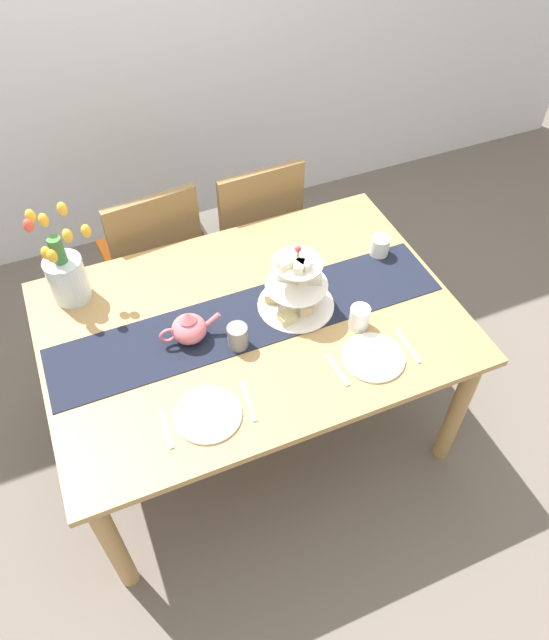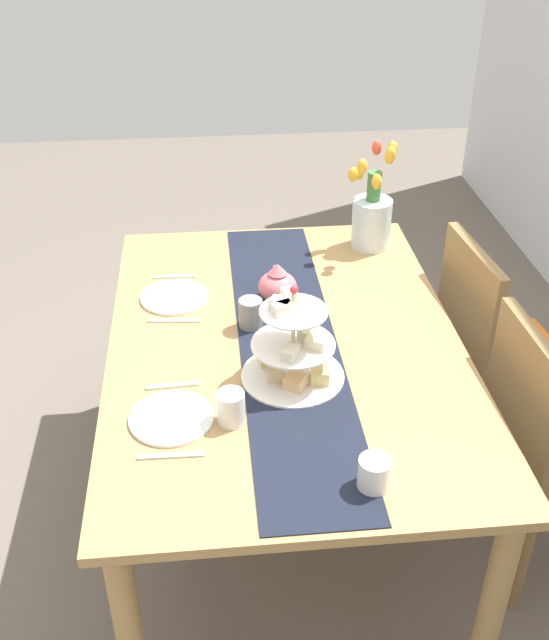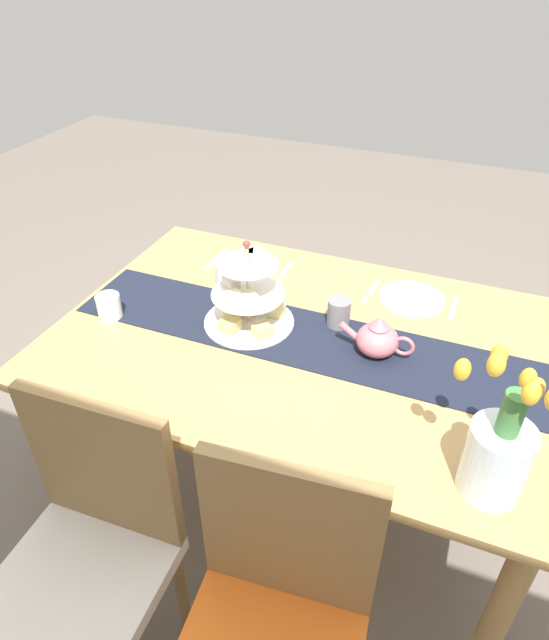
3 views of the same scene
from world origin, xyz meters
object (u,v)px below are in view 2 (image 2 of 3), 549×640
(fork_right, at_px, (172,386))
(mug_white_text, at_px, (231,408))
(dining_table, at_px, (285,365))
(tiered_cake_stand, at_px, (294,351))
(cream_jug, at_px, (374,474))
(teapot, at_px, (277,285))
(dinner_plate_right, at_px, (172,418))
(knife_right, at_px, (171,456))
(mug_grey, at_px, (251,313))
(knife_left, at_px, (174,321))
(fork_left, at_px, (175,277))
(tulip_vase, at_px, (372,214))
(chair_left, at_px, (491,347))
(dinner_plate_left, at_px, (174,297))

(fork_right, height_order, mug_white_text, mug_white_text)
(dining_table, bearing_deg, mug_white_text, -27.08)
(tiered_cake_stand, relative_size, cream_jug, 3.58)
(teapot, height_order, dinner_plate_right, teapot)
(dining_table, bearing_deg, tiered_cake_stand, 0.62)
(cream_jug, height_order, knife_right, cream_jug)
(mug_grey, bearing_deg, knife_left, -102.57)
(dinner_plate_right, xyz_separation_m, knife_right, (0.14, 0.00, -0.00))
(cream_jug, bearing_deg, mug_white_text, -129.72)
(fork_left, bearing_deg, tulip_vase, 102.97)
(chair_left, bearing_deg, teapot, -92.09)
(dining_table, distance_m, teapot, 0.29)
(knife_left, distance_m, mug_grey, 0.26)
(tulip_vase, height_order, dinner_plate_right, tulip_vase)
(teapot, distance_m, dinner_plate_right, 0.68)
(knife_left, bearing_deg, chair_left, 93.59)
(tiered_cake_stand, distance_m, teapot, 0.43)
(tiered_cake_stand, bearing_deg, knife_right, -49.35)
(dinner_plate_right, relative_size, knife_right, 1.35)
(chair_left, relative_size, tiered_cake_stand, 2.99)
(tiered_cake_stand, relative_size, fork_left, 2.03)
(cream_jug, xyz_separation_m, dinner_plate_right, (-0.30, -0.49, -0.04))
(teapot, distance_m, knife_left, 0.36)
(chair_left, distance_m, knife_left, 1.14)
(dinner_plate_left, height_order, dinner_plate_right, same)
(chair_left, distance_m, mug_white_text, 1.15)
(tiered_cake_stand, distance_m, knife_right, 0.47)
(mug_grey, bearing_deg, dinner_plate_left, -129.09)
(dinner_plate_left, relative_size, fork_left, 1.53)
(tiered_cake_stand, height_order, dinner_plate_right, tiered_cake_stand)
(teapot, bearing_deg, fork_right, -38.26)
(dining_table, height_order, fork_left, fork_left)
(tiered_cake_stand, xyz_separation_m, teapot, (-0.43, -0.00, -0.03))
(chair_left, height_order, mug_white_text, chair_left)
(knife_right, bearing_deg, fork_left, 180.00)
(chair_left, relative_size, teapot, 3.82)
(cream_jug, relative_size, dinner_plate_right, 0.37)
(tulip_vase, bearing_deg, tiered_cake_stand, -26.20)
(dinner_plate_right, bearing_deg, mug_white_text, 81.52)
(tiered_cake_stand, distance_m, knife_left, 0.49)
(cream_jug, xyz_separation_m, dinner_plate_left, (-0.93, -0.49, -0.04))
(chair_left, xyz_separation_m, fork_left, (-0.22, -1.12, 0.23))
(teapot, bearing_deg, tiered_cake_stand, 0.27)
(fork_right, bearing_deg, knife_left, 180.00)
(tulip_vase, relative_size, fork_left, 2.77)
(mug_white_text, bearing_deg, dinner_plate_left, -166.27)
(knife_right, height_order, mug_white_text, mug_white_text)
(dining_table, height_order, fork_right, fork_right)
(mug_white_text, bearing_deg, cream_jug, 50.28)
(dining_table, relative_size, dinner_plate_right, 6.87)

